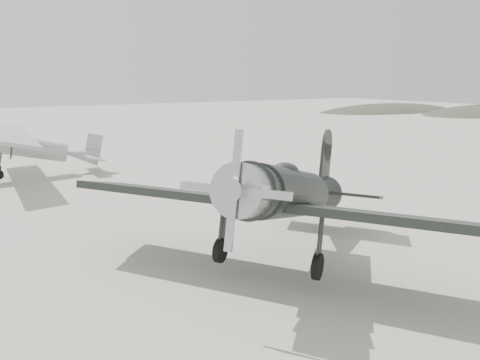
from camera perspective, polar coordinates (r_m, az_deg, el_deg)
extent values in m
plane|color=#9B9689|center=(15.49, 7.20, -6.77)|extent=(160.00, 160.00, 0.00)
ellipsoid|color=#353D2D|center=(78.57, 17.78, 8.04)|extent=(32.00, 16.00, 5.20)
cylinder|color=black|center=(12.46, 5.64, -1.78)|extent=(4.17, 3.42, 1.32)
cone|color=black|center=(15.36, 9.39, 0.98)|extent=(2.71, 2.39, 1.22)
cylinder|color=#B5B7BA|center=(9.89, 0.23, -5.48)|extent=(1.36, 1.44, 1.17)
cone|color=#B5B7BA|center=(9.40, -1.18, -6.44)|extent=(0.57, 0.62, 0.53)
cube|color=#B5B7BA|center=(9.45, -1.01, -6.32)|extent=(0.14, 0.17, 2.45)
ellipsoid|color=black|center=(12.16, 5.41, 0.70)|extent=(1.22, 1.11, 0.43)
cube|color=black|center=(11.95, 4.59, -4.01)|extent=(8.00, 10.46, 0.21)
cube|color=black|center=(16.07, 10.10, 1.62)|extent=(3.08, 3.85, 0.09)
cube|color=black|center=(16.08, 10.33, 4.51)|extent=(0.99, 0.71, 1.70)
cylinder|color=black|center=(11.70, 9.81, -11.25)|extent=(0.61, 0.49, 0.64)
cylinder|color=black|center=(12.51, -1.68, -9.47)|extent=(0.61, 0.49, 0.64)
cylinder|color=#333333|center=(11.46, 9.93, -8.35)|extent=(0.14, 0.14, 1.32)
cylinder|color=#333333|center=(12.29, -1.70, -6.74)|extent=(0.14, 0.14, 1.32)
cylinder|color=black|center=(16.38, 10.25, 0.21)|extent=(0.21, 0.18, 0.21)
cylinder|color=#9A9C9F|center=(26.45, -25.54, 3.77)|extent=(4.83, 1.14, 1.02)
cone|color=#9A9C9F|center=(26.88, -18.66, 4.44)|extent=(1.69, 0.97, 0.92)
cube|color=#9A9C9F|center=(26.36, -26.46, 4.91)|extent=(2.03, 10.21, 0.17)
cube|color=#9A9C9F|center=(26.97, -17.71, 4.63)|extent=(0.92, 3.16, 0.07)
cube|color=#9A9C9F|center=(26.92, -17.60, 5.91)|extent=(0.83, 0.10, 1.20)
cylinder|color=black|center=(25.63, -26.70, 0.22)|extent=(0.52, 0.14, 0.52)
cylinder|color=black|center=(27.63, -26.97, 0.99)|extent=(0.52, 0.14, 0.52)
cylinder|color=#333333|center=(25.54, -26.82, 1.38)|extent=(0.09, 0.09, 1.11)
cylinder|color=#333333|center=(27.54, -27.08, 2.06)|extent=(0.09, 0.09, 1.11)
cylinder|color=black|center=(27.05, -17.28, 3.98)|extent=(0.17, 0.07, 0.17)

